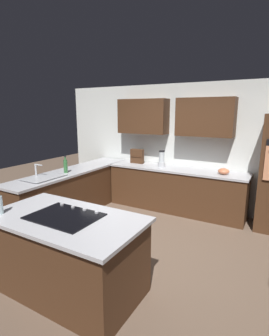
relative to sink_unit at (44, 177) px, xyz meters
The scene contains 14 objects.
ground_plane 2.05m from the sink_unit, behind, with size 14.00×14.00×0.00m, color brown.
wall_back 2.87m from the sink_unit, 128.58° to the right, with size 6.00×0.44×2.60m.
lower_cabinets_back 2.60m from the sink_unit, 132.59° to the right, with size 2.80×0.60×0.86m, color #472B19.
countertop_back 2.55m from the sink_unit, 132.59° to the right, with size 2.84×0.64×0.04m, color #B2B2B7.
lower_cabinets_side 0.86m from the sink_unit, 90.69° to the right, with size 0.60×2.90×0.86m, color #472B19.
countertop_side 0.71m from the sink_unit, 90.69° to the right, with size 0.64×2.94×0.04m, color #B2B2B7.
island_base 1.97m from the sink_unit, 145.14° to the left, with size 1.70×0.90×0.86m, color #472B19.
island_top 1.90m from the sink_unit, 145.14° to the left, with size 1.78×0.98×0.04m, color #B2B2B7.
sink_unit is the anchor object (origin of this frame).
cooktop 1.90m from the sink_unit, 145.29° to the left, with size 0.76×0.56×0.03m.
blender 2.33m from the sink_unit, 127.85° to the right, with size 0.15×0.15×0.35m.
mixing_bowl 3.25m from the sink_unit, 145.54° to the right, with size 0.20×0.20×0.11m, color #CC724C.
spice_rack 2.11m from the sink_unit, 111.67° to the right, with size 0.30×0.11×0.31m.
dish_soap_bottle 0.50m from the sink_unit, 96.95° to the right, with size 0.07×0.07×0.32m.
Camera 1 is at (-1.75, 3.21, 2.05)m, focal length 27.94 mm.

